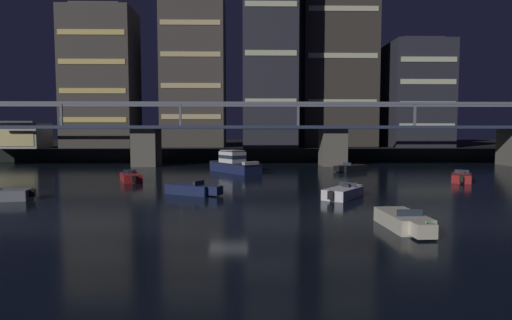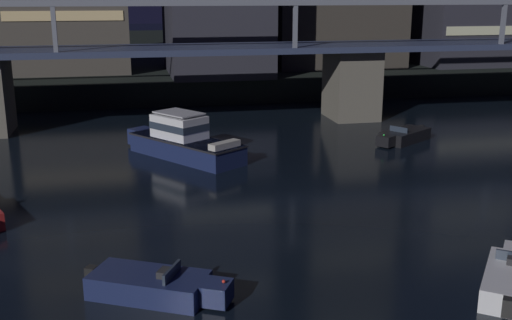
{
  "view_description": "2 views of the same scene",
  "coord_description": "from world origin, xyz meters",
  "views": [
    {
      "loc": [
        1.34,
        -26.62,
        5.19
      ],
      "look_at": [
        2.02,
        12.81,
        2.43
      ],
      "focal_mm": 28.96,
      "sensor_mm": 36.0,
      "label": 1
    },
    {
      "loc": [
        -3.89,
        -12.18,
        9.93
      ],
      "look_at": [
        2.02,
        15.97,
        2.18
      ],
      "focal_mm": 43.75,
      "sensor_mm": 36.0,
      "label": 2
    }
  ],
  "objects": [
    {
      "name": "speedboat_far_left",
      "position": [
        14.55,
        26.48,
        0.41
      ],
      "size": [
        4.77,
        3.85,
        1.16
      ],
      "color": "black",
      "rests_on": "ground"
    },
    {
      "name": "tower_west_low",
      "position": [
        -25.61,
        49.85,
        14.78
      ],
      "size": [
        12.44,
        8.67,
        25.47
      ],
      "color": "#423D38",
      "rests_on": "far_riverbank"
    },
    {
      "name": "tower_west_tall",
      "position": [
        -9.19,
        53.47,
        16.43
      ],
      "size": [
        11.81,
        8.61,
        28.77
      ],
      "color": "#423D38",
      "rests_on": "far_riverbank"
    },
    {
      "name": "tower_east_low",
      "position": [
        33.3,
        53.79,
        12.17
      ],
      "size": [
        10.88,
        13.79,
        20.25
      ],
      "color": "#282833",
      "rests_on": "far_riverbank"
    },
    {
      "name": "cabin_cruiser_near_left",
      "position": [
        -0.62,
        25.59,
        1.05
      ],
      "size": [
        6.97,
        8.64,
        2.79
      ],
      "color": "#19234C",
      "rests_on": "ground"
    },
    {
      "name": "river_bridge",
      "position": [
        0.0,
        35.33,
        4.25
      ],
      "size": [
        89.93,
        6.4,
        9.38
      ],
      "color": "#605B51",
      "rests_on": "ground"
    },
    {
      "name": "far_riverbank",
      "position": [
        0.0,
        83.33,
        1.1
      ],
      "size": [
        240.0,
        80.0,
        2.2
      ],
      "primitive_type": "cube",
      "color": "black",
      "rests_on": "ground"
    },
    {
      "name": "speedboat_near_center",
      "position": [
        -10.95,
        16.24,
        0.41
      ],
      "size": [
        3.19,
        5.04,
        1.16
      ],
      "color": "maroon",
      "rests_on": "ground"
    },
    {
      "name": "speedboat_near_right",
      "position": [
        9.63,
        -5.08,
        0.41
      ],
      "size": [
        1.98,
        5.22,
        1.16
      ],
      "color": "beige",
      "rests_on": "ground"
    },
    {
      "name": "waterfront_pavilion",
      "position": [
        -40.92,
        47.24,
        4.44
      ],
      "size": [
        12.4,
        7.4,
        4.7
      ],
      "color": "#B2AD9E",
      "rests_on": "far_riverbank"
    },
    {
      "name": "ground_plane",
      "position": [
        0.0,
        0.0,
        0.0
      ],
      "size": [
        400.0,
        400.0,
        0.0
      ],
      "primitive_type": "plane",
      "color": "black"
    },
    {
      "name": "tower_east_tall",
      "position": [
        18.35,
        54.76,
        23.12
      ],
      "size": [
        13.67,
        12.48,
        42.14
      ],
      "color": "#38332D",
      "rests_on": "far_riverbank"
    },
    {
      "name": "tower_central",
      "position": [
        5.03,
        50.05,
        22.36
      ],
      "size": [
        9.39,
        14.08,
        40.63
      ],
      "color": "#282833",
      "rests_on": "far_riverbank"
    },
    {
      "name": "speedboat_mid_center",
      "position": [
        8.78,
        5.16,
        0.41
      ],
      "size": [
        4.02,
        4.67,
        1.16
      ],
      "color": "silver",
      "rests_on": "ground"
    },
    {
      "name": "speedboat_far_center",
      "position": [
        -3.29,
        7.21,
        0.41
      ],
      "size": [
        4.92,
        3.45,
        1.16
      ],
      "color": "#19234C",
      "rests_on": "ground"
    },
    {
      "name": "speedboat_mid_right",
      "position": [
        23.36,
        15.44,
        0.41
      ],
      "size": [
        3.48,
        4.91,
        1.16
      ],
      "color": "maroon",
      "rests_on": "ground"
    }
  ]
}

